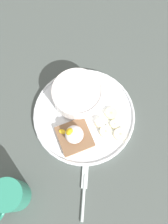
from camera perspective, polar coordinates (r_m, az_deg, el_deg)
ground_plane at (r=71.78cm, az=0.00°, el=-1.10°), size 120.00×120.00×2.00cm
plate at (r=70.08cm, az=0.00°, el=-0.62°), size 28.58×28.58×1.60cm
oatmeal_bowl at (r=69.04cm, az=-1.55°, el=4.06°), size 13.96×13.96×5.58cm
toast_slice at (r=67.17cm, az=-2.16°, el=-5.69°), size 11.62×11.62×1.54cm
poached_egg at (r=64.79cm, az=-2.38°, el=-5.09°), size 4.85×6.89×3.75cm
banana_slice_front at (r=69.05cm, az=6.99°, el=-2.77°), size 3.67×3.66×0.93cm
banana_slice_left at (r=68.03cm, az=4.95°, el=-4.52°), size 3.77×3.81×1.24cm
banana_slice_back at (r=69.82cm, az=6.20°, el=-0.30°), size 3.87×3.81×1.26cm
banana_slice_right at (r=68.33cm, az=8.28°, el=-5.09°), size 5.05×5.04×1.14cm
banana_slice_inner at (r=68.42cm, az=3.63°, el=-2.49°), size 2.90×3.07×1.77cm
coffee_mug at (r=64.19cm, az=-16.40°, el=-17.97°), size 10.86×7.55×9.85cm
knife at (r=66.54cm, az=-0.01°, el=-17.45°), size 14.87×1.84×0.80cm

